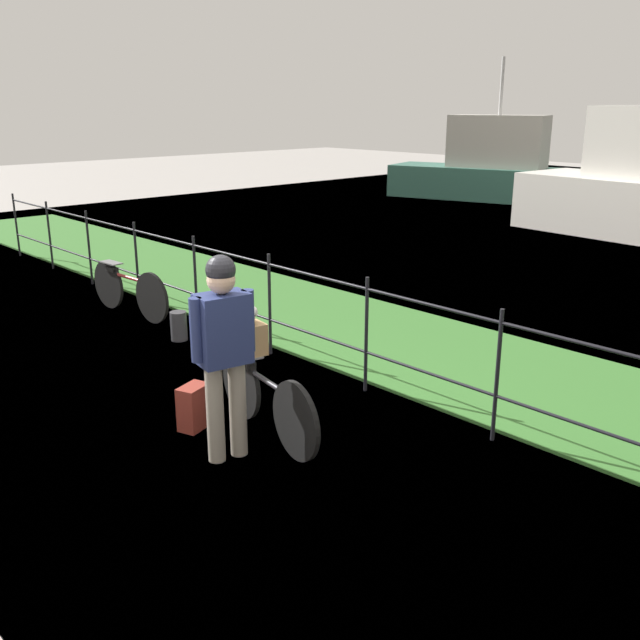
{
  "coord_description": "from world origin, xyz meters",
  "views": [
    {
      "loc": [
        4.5,
        -2.87,
        2.77
      ],
      "look_at": [
        0.06,
        1.28,
        0.9
      ],
      "focal_mm": 39.64,
      "sensor_mm": 36.0,
      "label": 1
    }
  ],
  "objects_px": {
    "bicycle_main": "(266,398)",
    "mooring_bollard": "(179,326)",
    "cyclist_person": "(224,341)",
    "backpack_on_paving": "(194,407)",
    "bicycle_parked": "(129,289)",
    "wooden_crate": "(246,337)",
    "terrier_dog": "(246,314)",
    "moored_boat_far": "(496,170)"
  },
  "relations": [
    {
      "from": "bicycle_main",
      "to": "mooring_bollard",
      "type": "distance_m",
      "value": 2.89
    },
    {
      "from": "cyclist_person",
      "to": "backpack_on_paving",
      "type": "bearing_deg",
      "value": 171.12
    },
    {
      "from": "bicycle_main",
      "to": "bicycle_parked",
      "type": "xyz_separation_m",
      "value": [
        -4.14,
        0.96,
        0.01
      ]
    },
    {
      "from": "bicycle_main",
      "to": "wooden_crate",
      "type": "height_order",
      "value": "wooden_crate"
    },
    {
      "from": "bicycle_main",
      "to": "terrier_dog",
      "type": "distance_m",
      "value": 0.74
    },
    {
      "from": "bicycle_main",
      "to": "bicycle_parked",
      "type": "height_order",
      "value": "bicycle_parked"
    },
    {
      "from": "terrier_dog",
      "to": "moored_boat_far",
      "type": "distance_m",
      "value": 16.55
    },
    {
      "from": "wooden_crate",
      "to": "moored_boat_far",
      "type": "height_order",
      "value": "moored_boat_far"
    },
    {
      "from": "terrier_dog",
      "to": "moored_boat_far",
      "type": "bearing_deg",
      "value": 116.15
    },
    {
      "from": "moored_boat_far",
      "to": "bicycle_main",
      "type": "bearing_deg",
      "value": -62.98
    },
    {
      "from": "terrier_dog",
      "to": "bicycle_main",
      "type": "bearing_deg",
      "value": -9.97
    },
    {
      "from": "bicycle_main",
      "to": "moored_boat_far",
      "type": "height_order",
      "value": "moored_boat_far"
    },
    {
      "from": "moored_boat_far",
      "to": "wooden_crate",
      "type": "bearing_deg",
      "value": -63.92
    },
    {
      "from": "cyclist_person",
      "to": "bicycle_parked",
      "type": "distance_m",
      "value": 4.51
    },
    {
      "from": "cyclist_person",
      "to": "mooring_bollard",
      "type": "height_order",
      "value": "cyclist_person"
    },
    {
      "from": "bicycle_main",
      "to": "backpack_on_paving",
      "type": "bearing_deg",
      "value": -146.18
    },
    {
      "from": "bicycle_main",
      "to": "wooden_crate",
      "type": "relative_size",
      "value": 4.68
    },
    {
      "from": "wooden_crate",
      "to": "moored_boat_far",
      "type": "relative_size",
      "value": 0.05
    },
    {
      "from": "terrier_dog",
      "to": "bicycle_parked",
      "type": "xyz_separation_m",
      "value": [
        -3.83,
        0.9,
        -0.66
      ]
    },
    {
      "from": "wooden_crate",
      "to": "backpack_on_paving",
      "type": "relative_size",
      "value": 0.86
    },
    {
      "from": "backpack_on_paving",
      "to": "bicycle_main",
      "type": "bearing_deg",
      "value": 104.05
    },
    {
      "from": "backpack_on_paving",
      "to": "bicycle_parked",
      "type": "xyz_separation_m",
      "value": [
        -3.58,
        1.33,
        0.16
      ]
    },
    {
      "from": "terrier_dog",
      "to": "cyclist_person",
      "type": "bearing_deg",
      "value": -52.93
    },
    {
      "from": "backpack_on_paving",
      "to": "wooden_crate",
      "type": "bearing_deg",
      "value": 133.33
    },
    {
      "from": "terrier_dog",
      "to": "cyclist_person",
      "type": "height_order",
      "value": "cyclist_person"
    },
    {
      "from": "cyclist_person",
      "to": "backpack_on_paving",
      "type": "relative_size",
      "value": 4.21
    },
    {
      "from": "bicycle_main",
      "to": "wooden_crate",
      "type": "distance_m",
      "value": 0.57
    },
    {
      "from": "bicycle_main",
      "to": "cyclist_person",
      "type": "xyz_separation_m",
      "value": [
        0.09,
        -0.47,
        0.65
      ]
    },
    {
      "from": "terrier_dog",
      "to": "backpack_on_paving",
      "type": "bearing_deg",
      "value": -119.67
    },
    {
      "from": "wooden_crate",
      "to": "terrier_dog",
      "type": "relative_size",
      "value": 1.06
    },
    {
      "from": "terrier_dog",
      "to": "cyclist_person",
      "type": "relative_size",
      "value": 0.19
    },
    {
      "from": "backpack_on_paving",
      "to": "bicycle_parked",
      "type": "distance_m",
      "value": 3.83
    },
    {
      "from": "bicycle_main",
      "to": "cyclist_person",
      "type": "bearing_deg",
      "value": -79.66
    },
    {
      "from": "backpack_on_paving",
      "to": "bicycle_parked",
      "type": "height_order",
      "value": "bicycle_parked"
    },
    {
      "from": "wooden_crate",
      "to": "terrier_dog",
      "type": "xyz_separation_m",
      "value": [
        0.02,
        -0.0,
        0.22
      ]
    },
    {
      "from": "mooring_bollard",
      "to": "backpack_on_paving",
      "type": "bearing_deg",
      "value": -29.25
    },
    {
      "from": "terrier_dog",
      "to": "cyclist_person",
      "type": "distance_m",
      "value": 0.66
    },
    {
      "from": "terrier_dog",
      "to": "moored_boat_far",
      "type": "height_order",
      "value": "moored_boat_far"
    },
    {
      "from": "backpack_on_paving",
      "to": "moored_boat_far",
      "type": "xyz_separation_m",
      "value": [
        -7.05,
        15.29,
        0.68
      ]
    },
    {
      "from": "bicycle_parked",
      "to": "moored_boat_far",
      "type": "distance_m",
      "value": 14.39
    },
    {
      "from": "terrier_dog",
      "to": "mooring_bollard",
      "type": "xyz_separation_m",
      "value": [
        -2.44,
        0.8,
        -0.84
      ]
    },
    {
      "from": "cyclist_person",
      "to": "backpack_on_paving",
      "type": "distance_m",
      "value": 1.03
    }
  ]
}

